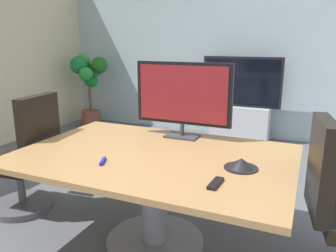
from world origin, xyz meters
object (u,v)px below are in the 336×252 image
office_chair_left (27,164)px  tv_monitor (183,96)px  wall_display_unit (240,113)px  remote_control (216,183)px  conference_table (155,175)px  potted_plant (89,80)px  conference_phone (241,164)px

office_chair_left → tv_monitor: tv_monitor is taller
wall_display_unit → remote_control: (0.54, -3.38, 0.30)m
conference_table → potted_plant: (-2.67, 2.82, 0.29)m
tv_monitor → wall_display_unit: size_ratio=0.64×
wall_display_unit → conference_table: bearing=-90.4°
office_chair_left → potted_plant: bearing=-159.4°
conference_table → potted_plant: size_ratio=1.52×
office_chair_left → conference_phone: 1.96m
wall_display_unit → conference_phone: (0.62, -3.07, 0.32)m
office_chair_left → potted_plant: potted_plant is taller
wall_display_unit → remote_control: wall_display_unit is taller
potted_plant → conference_table: bearing=-46.5°
office_chair_left → tv_monitor: bearing=105.1°
tv_monitor → conference_phone: tv_monitor is taller
conference_table → tv_monitor: size_ratio=2.37×
wall_display_unit → remote_control: bearing=-80.9°
conference_phone → remote_control: conference_phone is taller
office_chair_left → remote_control: (1.85, -0.35, 0.29)m
office_chair_left → potted_plant: 3.17m
conference_table → conference_phone: bearing=-3.5°
tv_monitor → wall_display_unit: 2.62m
remote_control → conference_phone: bearing=78.1°
conference_table → conference_phone: 0.67m
office_chair_left → remote_control: office_chair_left is taller
conference_phone → tv_monitor: bearing=139.0°
office_chair_left → wall_display_unit: 3.30m
conference_table → office_chair_left: bearing=-179.9°
potted_plant → remote_control: size_ratio=7.71×
conference_phone → remote_control: (-0.08, -0.31, -0.02)m
remote_control → potted_plant: bearing=138.5°
conference_table → conference_phone: conference_phone is taller
tv_monitor → office_chair_left: bearing=-159.4°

